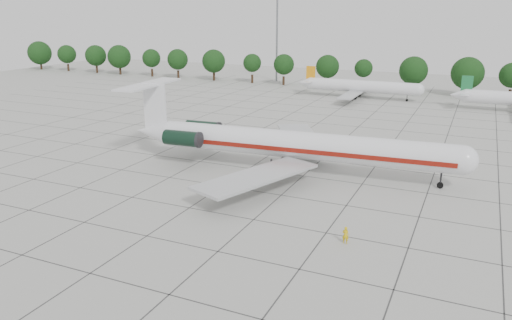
# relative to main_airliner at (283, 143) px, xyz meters

# --- Properties ---
(ground) EXTENTS (260.00, 260.00, 0.00)m
(ground) POSITION_rel_main_airliner_xyz_m (-4.67, -8.90, -3.96)
(ground) COLOR #ACACA5
(ground) RESTS_ON ground
(apron_joints) EXTENTS (170.00, 170.00, 0.02)m
(apron_joints) POSITION_rel_main_airliner_xyz_m (-4.67, 6.10, -3.95)
(apron_joints) COLOR #383838
(apron_joints) RESTS_ON ground
(main_airliner) EXTENTS (47.86, 37.52, 11.22)m
(main_airliner) POSITION_rel_main_airliner_xyz_m (0.00, 0.00, 0.00)
(main_airliner) COLOR silver
(main_airliner) RESTS_ON ground
(ground_crew) EXTENTS (0.64, 0.43, 1.74)m
(ground_crew) POSITION_rel_main_airliner_xyz_m (13.65, -18.38, -3.09)
(ground_crew) COLOR #DDB60D
(ground_crew) RESTS_ON ground
(bg_airliner_c) EXTENTS (28.24, 27.20, 7.40)m
(bg_airliner_c) POSITION_rel_main_airliner_xyz_m (-3.70, 62.95, -1.05)
(bg_airliner_c) COLOR silver
(bg_airliner_c) RESTS_ON ground
(tree_line) EXTENTS (249.86, 8.44, 10.22)m
(tree_line) POSITION_rel_main_airliner_xyz_m (-16.35, 76.10, 2.02)
(tree_line) COLOR #332114
(tree_line) RESTS_ON ground
(floodlight_mast) EXTENTS (1.60, 1.60, 25.45)m
(floodlight_mast) POSITION_rel_main_airliner_xyz_m (-34.67, 83.10, 10.32)
(floodlight_mast) COLOR slate
(floodlight_mast) RESTS_ON ground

